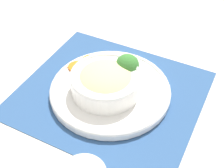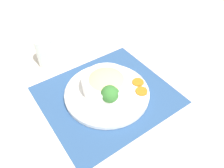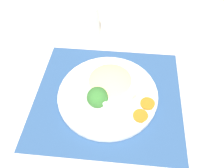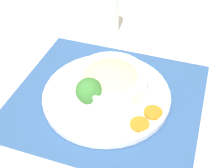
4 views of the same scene
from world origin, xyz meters
name	(u,v)px [view 2 (image 2 of 4)]	position (x,y,z in m)	size (l,w,h in m)	color
ground_plane	(107,95)	(0.00, 0.00, 0.00)	(4.00, 4.00, 0.00)	beige
placemat	(107,95)	(0.00, 0.00, 0.00)	(0.52, 0.48, 0.00)	#2D5184
plate	(107,92)	(0.00, 0.00, 0.02)	(0.31, 0.31, 0.02)	white
bowl	(106,83)	(-0.01, -0.01, 0.05)	(0.18, 0.18, 0.07)	white
broccoli_floret	(110,94)	(0.03, 0.05, 0.07)	(0.06, 0.06, 0.08)	#759E51
carrot_slice_near	(141,91)	(-0.09, 0.09, 0.02)	(0.04, 0.04, 0.01)	orange
carrot_slice_middle	(138,82)	(-0.12, 0.05, 0.02)	(0.04, 0.04, 0.01)	orange
water_glass	(46,54)	(0.06, -0.31, 0.06)	(0.08, 0.08, 0.13)	silver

